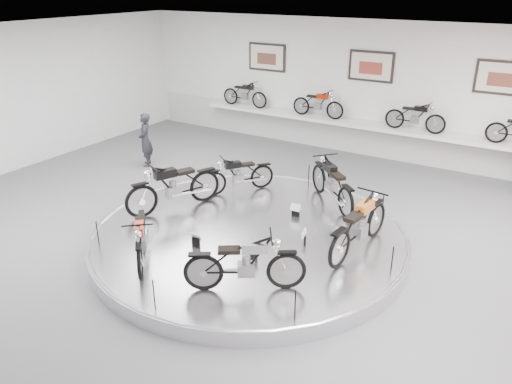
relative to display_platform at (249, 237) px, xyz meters
The scene contains 20 objects.
floor 0.34m from the display_platform, 90.00° to the right, with size 16.00×16.00×0.00m, color #545457.
ceiling 3.86m from the display_platform, 90.00° to the right, with size 16.00×16.00×0.00m, color white.
wall_back 6.95m from the display_platform, 90.00° to the left, with size 16.00×16.00×0.00m, color white.
dado_band 6.69m from the display_platform, 90.00° to the left, with size 15.68×0.04×1.10m, color #BCBCBA.
display_platform is the anchor object (origin of this frame).
platform_rim 0.12m from the display_platform, ahead, with size 6.40×6.40×0.10m, color #B2B2BA.
shelf 6.46m from the display_platform, 90.00° to the left, with size 11.00×0.55×0.10m, color silver.
poster_left 7.94m from the display_platform, 117.72° to the left, with size 1.35×0.06×0.88m, color beige.
poster_center 7.13m from the display_platform, 90.00° to the left, with size 1.35×0.06×0.88m, color beige.
poster_right 7.94m from the display_platform, 62.28° to the left, with size 1.35×0.06×0.88m, color beige.
shelf_bike_a 7.76m from the display_platform, 123.27° to the left, with size 1.22×0.42×0.73m, color black, non-canonical shape.
shelf_bike_b 6.69m from the display_platform, 103.19° to the left, with size 1.22×0.42×0.73m, color #921901, non-canonical shape.
shelf_bike_c 6.69m from the display_platform, 76.81° to the left, with size 1.22×0.42×0.73m, color black, non-canonical shape.
bike_a 2.32m from the display_platform, 10.21° to the left, with size 1.84×0.65×1.09m, color #C3671B, non-canonical shape.
bike_b 2.37m from the display_platform, 66.87° to the left, with size 1.80×0.63×1.06m, color black, non-canonical shape.
bike_c 2.15m from the display_platform, 129.08° to the left, with size 1.53×0.54×0.90m, color black, non-canonical shape.
bike_d 2.10m from the display_platform, behind, with size 1.92×0.68×1.13m, color black, non-canonical shape.
bike_e 2.32m from the display_platform, 118.10° to the right, with size 1.55×0.55×0.91m, color #921901, non-canonical shape.
bike_f 2.17m from the display_platform, 59.46° to the right, with size 1.70×0.60×1.00m, color #ACACB1, non-canonical shape.
visitor 5.64m from the display_platform, 154.32° to the left, with size 0.57×0.37×1.55m, color black.
Camera 1 is at (4.85, -7.33, 5.03)m, focal length 35.00 mm.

